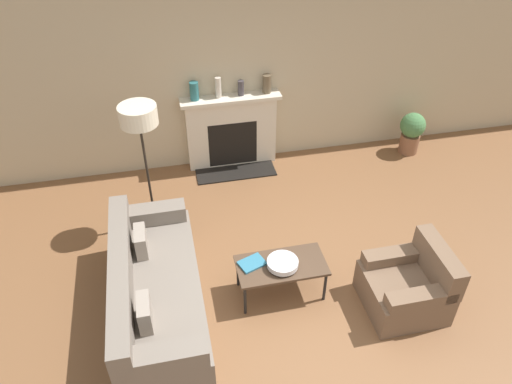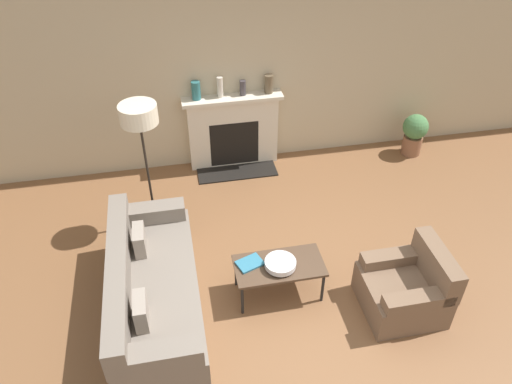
{
  "view_description": "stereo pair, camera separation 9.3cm",
  "coord_description": "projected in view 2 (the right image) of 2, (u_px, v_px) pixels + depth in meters",
  "views": [
    {
      "loc": [
        -1.19,
        -3.25,
        4.29
      ],
      "look_at": [
        -0.14,
        1.58,
        0.45
      ],
      "focal_mm": 35.0,
      "sensor_mm": 36.0,
      "label": 1
    },
    {
      "loc": [
        -1.1,
        -3.27,
        4.29
      ],
      "look_at": [
        -0.14,
        1.58,
        0.45
      ],
      "focal_mm": 35.0,
      "sensor_mm": 36.0,
      "label": 2
    }
  ],
  "objects": [
    {
      "name": "mantel_vase_center_left",
      "position": [
        220.0,
        87.0,
        6.8
      ],
      "size": [
        0.08,
        0.08,
        0.29
      ],
      "color": "beige",
      "rests_on": "fireplace"
    },
    {
      "name": "coffee_table",
      "position": [
        279.0,
        267.0,
        5.32
      ],
      "size": [
        0.96,
        0.49,
        0.44
      ],
      "color": "#4C3828",
      "rests_on": "ground_plane"
    },
    {
      "name": "mantel_vase_right",
      "position": [
        269.0,
        84.0,
        6.91
      ],
      "size": [
        0.12,
        0.12,
        0.26
      ],
      "color": "brown",
      "rests_on": "fireplace"
    },
    {
      "name": "armchair_near",
      "position": [
        407.0,
        288.0,
        5.24
      ],
      "size": [
        0.81,
        0.78,
        0.76
      ],
      "rotation": [
        0.0,
        0.0,
        -1.57
      ],
      "color": "brown",
      "rests_on": "ground_plane"
    },
    {
      "name": "book",
      "position": [
        250.0,
        263.0,
        5.3
      ],
      "size": [
        0.32,
        0.28,
        0.02
      ],
      "rotation": [
        0.0,
        0.0,
        0.35
      ],
      "color": "teal",
      "rests_on": "coffee_table"
    },
    {
      "name": "mantel_vase_center_right",
      "position": [
        243.0,
        88.0,
        6.87
      ],
      "size": [
        0.09,
        0.09,
        0.21
      ],
      "color": "#3D383D",
      "rests_on": "fireplace"
    },
    {
      "name": "floor_lamp",
      "position": [
        140.0,
        123.0,
        5.58
      ],
      "size": [
        0.43,
        0.43,
        1.71
      ],
      "color": "black",
      "rests_on": "ground_plane"
    },
    {
      "name": "bowl",
      "position": [
        280.0,
        263.0,
        5.24
      ],
      "size": [
        0.33,
        0.33,
        0.08
      ],
      "color": "silver",
      "rests_on": "coffee_table"
    },
    {
      "name": "ground_plane",
      "position": [
        297.0,
        312.0,
        5.34
      ],
      "size": [
        18.0,
        18.0,
        0.0
      ],
      "primitive_type": "plane",
      "color": "brown"
    },
    {
      "name": "potted_plant",
      "position": [
        414.0,
        132.0,
        7.57
      ],
      "size": [
        0.38,
        0.38,
        0.66
      ],
      "color": "brown",
      "rests_on": "ground_plane"
    },
    {
      "name": "couch",
      "position": [
        152.0,
        291.0,
        5.18
      ],
      "size": [
        0.87,
        2.16,
        0.8
      ],
      "rotation": [
        0.0,
        0.0,
        1.57
      ],
      "color": "slate",
      "rests_on": "ground_plane"
    },
    {
      "name": "mantel_vase_left",
      "position": [
        196.0,
        90.0,
        6.76
      ],
      "size": [
        0.12,
        0.12,
        0.26
      ],
      "color": "#28666B",
      "rests_on": "fireplace"
    },
    {
      "name": "fireplace",
      "position": [
        233.0,
        132.0,
        7.25
      ],
      "size": [
        1.41,
        0.59,
        1.11
      ],
      "color": "beige",
      "rests_on": "ground_plane"
    },
    {
      "name": "wall_back",
      "position": [
        245.0,
        68.0,
        6.84
      ],
      "size": [
        18.0,
        0.06,
        2.9
      ],
      "color": "#BCAD8E",
      "rests_on": "ground_plane"
    }
  ]
}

